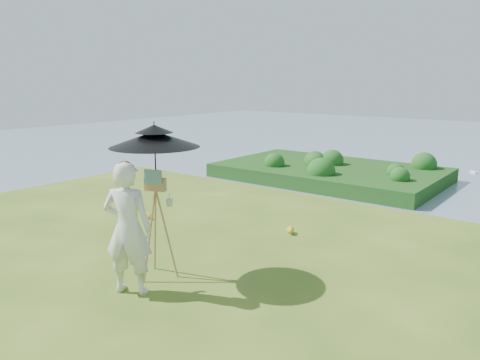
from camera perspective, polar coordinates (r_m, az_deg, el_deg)
The scene contains 7 objects.
ground at distance 6.57m, azimuth -18.88°, elevation -14.21°, with size 14.00×14.00×0.00m, color #3F601B.
peninsula at distance 180.06m, azimuth 10.83°, elevation 1.69°, with size 90.00×60.00×12.00m, color #133B10, non-canonical shape.
wildflowers at distance 6.67m, azimuth -17.09°, elevation -13.12°, with size 10.00×10.50×0.12m, color gold, non-canonical shape.
painter at distance 6.42m, azimuth -13.50°, elevation -5.77°, with size 0.66×0.44×1.82m, color silver.
field_easel at distance 6.90m, azimuth -10.11°, elevation -5.26°, with size 0.61×0.61×1.61m, color #AD8448, non-canonical shape.
sun_umbrella at distance 6.70m, azimuth -10.30°, elevation 2.99°, with size 1.27×1.27×0.95m, color black, non-canonical shape.
painter_cap at distance 6.22m, azimuth -13.89°, elevation 1.77°, with size 0.20×0.25×0.10m, color pink, non-canonical shape.
Camera 1 is at (5.04, -3.12, 2.84)m, focal length 35.00 mm.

